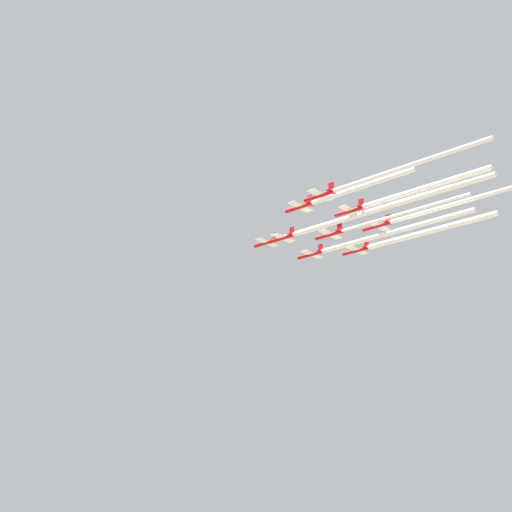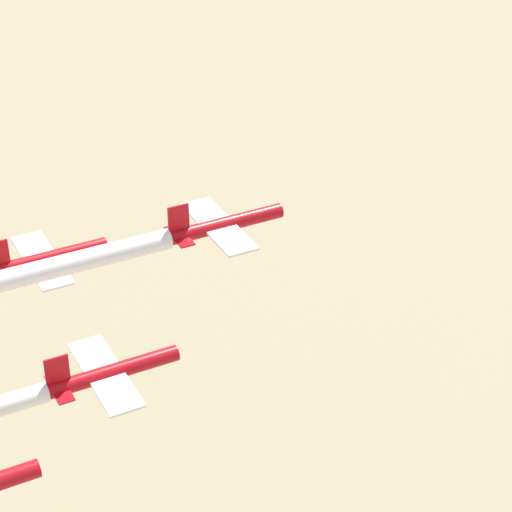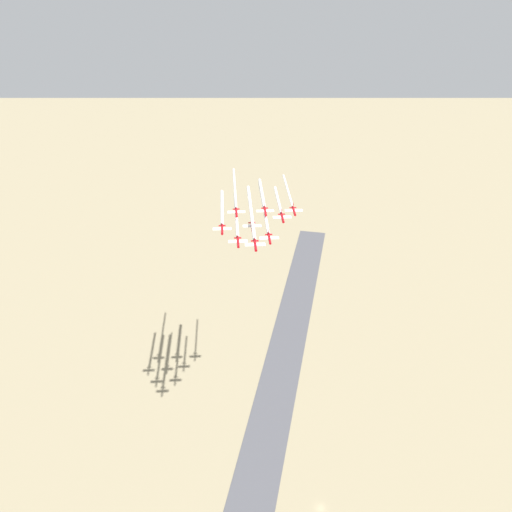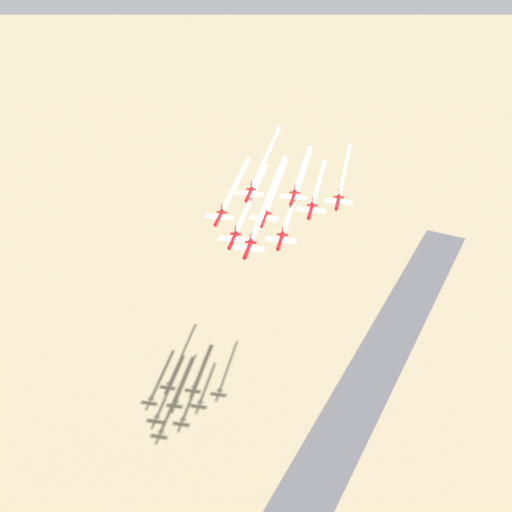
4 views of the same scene
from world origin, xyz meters
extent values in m
cylinder|color=#B20C14|center=(-6.51, 34.70, 143.63)|extent=(7.28, 5.78, 1.02)
cube|color=white|center=(-6.06, 35.03, 143.63)|extent=(6.42, 7.55, 0.17)
cube|color=#B20C14|center=(-3.76, 36.75, 144.90)|extent=(1.26, 0.99, 2.03)
cube|color=#B20C14|center=(-3.76, 36.75, 143.63)|extent=(2.58, 2.98, 0.11)
cylinder|color=#B20C14|center=(5.81, 36.04, 140.49)|extent=(7.28, 5.78, 1.02)
cube|color=white|center=(6.26, 36.37, 140.49)|extent=(6.42, 7.55, 0.17)
cube|color=#B20C14|center=(8.55, 38.08, 141.76)|extent=(1.26, 0.99, 2.03)
cube|color=#B20C14|center=(8.55, 38.08, 140.49)|extent=(2.58, 2.98, 0.11)
cylinder|color=#B20C14|center=(-1.69, 46.12, 139.33)|extent=(7.28, 5.78, 1.02)
cube|color=white|center=(-1.25, 46.45, 139.33)|extent=(6.42, 7.55, 0.17)
cube|color=#B20C14|center=(1.05, 48.16, 140.60)|extent=(1.26, 0.99, 2.03)
cube|color=#B20C14|center=(1.05, 48.16, 139.33)|extent=(2.58, 2.98, 0.11)
cylinder|color=#B20C14|center=(18.13, 37.38, 144.29)|extent=(7.28, 5.78, 1.02)
cube|color=white|center=(18.57, 37.71, 144.29)|extent=(6.42, 7.55, 0.17)
cube|color=#B20C14|center=(20.87, 39.42, 145.56)|extent=(1.26, 0.99, 2.03)
cube|color=#B20C14|center=(20.87, 39.42, 144.29)|extent=(2.58, 2.98, 0.11)
cylinder|color=#B20C14|center=(10.63, 47.46, 140.63)|extent=(7.28, 5.78, 1.02)
cube|color=white|center=(11.07, 47.79, 140.63)|extent=(6.42, 7.55, 0.17)
cube|color=#B20C14|center=(13.37, 49.50, 141.90)|extent=(1.26, 0.99, 2.03)
cube|color=#B20C14|center=(13.37, 49.50, 140.63)|extent=(2.58, 2.98, 0.11)
cylinder|color=#B20C14|center=(3.13, 57.54, 139.65)|extent=(7.28, 5.78, 1.02)
cube|color=white|center=(3.57, 57.87, 139.65)|extent=(6.42, 7.55, 0.17)
cube|color=#B20C14|center=(5.87, 59.58, 140.92)|extent=(1.26, 0.99, 2.03)
cube|color=#B20C14|center=(5.87, 59.58, 139.65)|extent=(2.58, 2.98, 0.11)
cylinder|color=#B20C14|center=(30.45, 38.71, 142.13)|extent=(7.28, 5.78, 1.02)
cube|color=white|center=(30.89, 39.04, 142.13)|extent=(6.42, 7.55, 0.17)
cube|color=#B20C14|center=(33.19, 40.76, 143.40)|extent=(1.26, 0.99, 2.03)
cube|color=#B20C14|center=(33.19, 40.76, 142.13)|extent=(2.58, 2.98, 0.11)
cylinder|color=#B20C14|center=(22.95, 48.79, 142.29)|extent=(7.28, 5.78, 1.02)
cube|color=white|center=(23.39, 49.12, 142.29)|extent=(6.42, 7.55, 0.17)
cube|color=#B20C14|center=(25.69, 50.83, 143.56)|extent=(1.26, 0.99, 2.03)
cube|color=#B20C14|center=(25.69, 50.83, 142.29)|extent=(2.58, 2.98, 0.11)
cylinder|color=#B20C14|center=(15.45, 58.87, 142.18)|extent=(7.28, 5.78, 1.02)
cube|color=white|center=(15.89, 59.20, 142.18)|extent=(6.42, 7.55, 0.17)
cube|color=#B20C14|center=(18.19, 60.91, 143.45)|extent=(1.26, 0.99, 2.03)
cube|color=#B20C14|center=(18.19, 60.91, 142.18)|extent=(2.58, 2.98, 0.11)
cylinder|color=white|center=(17.78, 52.78, 143.63)|extent=(42.73, 32.29, 1.37)
cylinder|color=white|center=(30.90, 54.71, 140.49)|extent=(44.24, 33.36, 1.22)
cylinder|color=white|center=(19.18, 61.65, 139.33)|extent=(35.80, 27.09, 1.24)
cylinder|color=white|center=(32.72, 48.24, 144.29)|extent=(23.19, 17.67, 1.14)
cylinder|color=white|center=(27.98, 60.37, 140.63)|extent=(28.50, 21.49, 0.78)
cylinder|color=white|center=(20.84, 70.72, 139.65)|extent=(29.58, 22.51, 1.39)
cylinder|color=white|center=(48.99, 52.51, 142.13)|extent=(30.99, 23.42, 0.98)
cylinder|color=white|center=(39.23, 60.91, 142.29)|extent=(26.67, 20.32, 1.32)
cylinder|color=white|center=(38.02, 75.67, 142.18)|extent=(39.10, 29.47, 1.05)
camera|label=1|loc=(174.75, -8.30, 73.75)|focal=50.00mm
camera|label=2|loc=(-17.98, 91.76, 177.20)|focal=70.00mm
camera|label=3|loc=(-143.74, -55.08, 235.93)|focal=35.00mm
camera|label=4|loc=(-104.92, -76.43, 232.54)|focal=50.00mm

